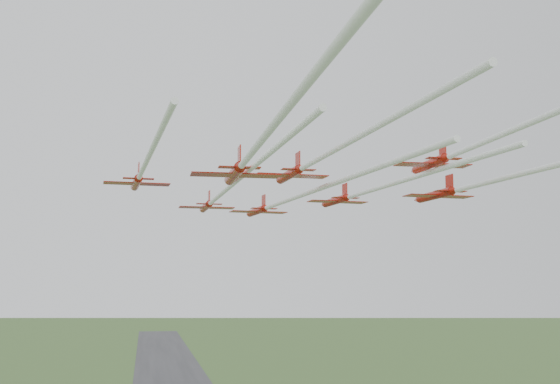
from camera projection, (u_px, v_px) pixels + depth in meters
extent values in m
cylinder|color=#AF1609|center=(257.00, 211.00, 116.56)|extent=(2.22, 9.10, 1.17)
cone|color=#AF1609|center=(248.00, 214.00, 121.73)|extent=(1.38, 2.03, 1.17)
cone|color=#AF1609|center=(266.00, 208.00, 111.70)|extent=(1.20, 1.39, 1.06)
ellipsoid|color=black|center=(254.00, 210.00, 118.62)|extent=(0.56, 1.05, 0.34)
cube|color=#AF1609|center=(258.00, 212.00, 115.72)|extent=(9.60, 3.83, 0.11)
cube|color=#AF1609|center=(264.00, 208.00, 112.65)|extent=(4.37, 1.76, 0.08)
cube|color=#AF1609|center=(264.00, 201.00, 113.00)|extent=(0.33, 1.91, 2.12)
cylinder|color=white|center=(332.00, 184.00, 84.72)|extent=(7.18, 55.59, 0.64)
cylinder|color=#AF1609|center=(206.00, 207.00, 101.92)|extent=(1.30, 7.69, 0.99)
cone|color=#AF1609|center=(202.00, 210.00, 106.40)|extent=(1.05, 1.66, 0.99)
cone|color=#AF1609|center=(210.00, 203.00, 97.71)|extent=(0.94, 1.12, 0.90)
ellipsoid|color=black|center=(204.00, 206.00, 103.71)|extent=(0.41, 0.87, 0.29)
cube|color=#AF1609|center=(207.00, 208.00, 101.20)|extent=(8.01, 2.66, 0.09)
cube|color=#AF1609|center=(209.00, 204.00, 98.53)|extent=(3.64, 1.22, 0.07)
cube|color=#AF1609|center=(209.00, 197.00, 98.83)|extent=(0.15, 1.62, 1.80)
cylinder|color=white|center=(246.00, 173.00, 70.86)|extent=(2.72, 54.59, 0.54)
cylinder|color=#AF1609|center=(335.00, 201.00, 106.47)|extent=(2.04, 8.71, 1.12)
cone|color=#AF1609|center=(323.00, 205.00, 111.43)|extent=(1.31, 1.94, 1.12)
cone|color=#AF1609|center=(348.00, 197.00, 101.80)|extent=(1.14, 1.32, 1.02)
ellipsoid|color=black|center=(331.00, 200.00, 108.45)|extent=(0.53, 1.01, 0.33)
cube|color=#AF1609|center=(337.00, 202.00, 105.67)|extent=(9.17, 3.59, 0.10)
cube|color=#AF1609|center=(345.00, 198.00, 102.72)|extent=(4.17, 1.65, 0.08)
cube|color=#AF1609|center=(345.00, 190.00, 103.05)|extent=(0.30, 1.83, 2.03)
cylinder|color=white|center=(417.00, 176.00, 81.98)|extent=(4.98, 40.52, 0.61)
cylinder|color=#AF1609|center=(136.00, 183.00, 85.45)|extent=(1.55, 7.67, 0.99)
cone|color=#AF1609|center=(134.00, 188.00, 89.87)|extent=(1.10, 1.68, 0.99)
cone|color=#AF1609|center=(139.00, 178.00, 81.29)|extent=(0.97, 1.14, 0.90)
ellipsoid|color=black|center=(136.00, 182.00, 87.22)|extent=(0.44, 0.88, 0.29)
cube|color=#AF1609|center=(137.00, 184.00, 84.74)|extent=(8.04, 2.91, 0.09)
cube|color=#AF1609|center=(138.00, 179.00, 82.11)|extent=(3.65, 1.34, 0.07)
cube|color=#AF1609|center=(139.00, 171.00, 82.41)|extent=(0.21, 1.62, 1.79)
cylinder|color=white|center=(152.00, 149.00, 63.93)|extent=(3.16, 35.23, 0.54)
cylinder|color=#AF1609|center=(289.00, 175.00, 86.60)|extent=(1.72, 8.71, 1.12)
cone|color=#AF1609|center=(279.00, 181.00, 91.63)|extent=(1.24, 1.91, 1.12)
cone|color=#AF1609|center=(301.00, 168.00, 81.87)|extent=(1.10, 1.29, 1.02)
ellipsoid|color=black|center=(285.00, 174.00, 88.61)|extent=(0.49, 0.99, 0.33)
cube|color=#AF1609|center=(291.00, 176.00, 85.79)|extent=(9.12, 3.26, 0.10)
cube|color=#AF1609|center=(298.00, 170.00, 82.80)|extent=(4.15, 1.50, 0.08)
cube|color=#AF1609|center=(298.00, 161.00, 83.14)|extent=(0.23, 1.83, 2.04)
cylinder|color=white|center=(368.00, 132.00, 61.89)|extent=(3.42, 40.50, 0.61)
cylinder|color=#AF1609|center=(435.00, 195.00, 95.41)|extent=(1.93, 9.08, 1.17)
cone|color=#AF1609|center=(417.00, 200.00, 100.62)|extent=(1.32, 2.00, 1.17)
cone|color=#AF1609|center=(454.00, 190.00, 90.51)|extent=(1.16, 1.36, 1.06)
ellipsoid|color=black|center=(428.00, 194.00, 97.49)|extent=(0.53, 1.04, 0.34)
cube|color=#AF1609|center=(438.00, 196.00, 94.57)|extent=(9.53, 3.54, 0.11)
cube|color=#AF1609|center=(450.00, 191.00, 91.47)|extent=(4.33, 1.63, 0.08)
cube|color=#AF1609|center=(449.00, 183.00, 91.82)|extent=(0.27, 1.91, 2.12)
cylinder|color=white|center=(559.00, 165.00, 70.77)|extent=(4.05, 40.10, 0.64)
cylinder|color=#AF1609|center=(234.00, 174.00, 71.10)|extent=(1.14, 8.64, 1.12)
cone|color=#AF1609|center=(229.00, 181.00, 76.20)|extent=(1.12, 1.83, 1.12)
cone|color=#AF1609|center=(241.00, 166.00, 66.30)|extent=(1.02, 1.22, 1.02)
ellipsoid|color=black|center=(232.00, 173.00, 73.14)|extent=(0.43, 0.97, 0.32)
cube|color=#AF1609|center=(235.00, 175.00, 70.28)|extent=(8.95, 2.67, 0.10)
cube|color=#AF1609|center=(239.00, 168.00, 67.24)|extent=(4.07, 1.23, 0.08)
cube|color=#AF1609|center=(239.00, 156.00, 67.59)|extent=(0.11, 1.83, 2.03)
cylinder|color=white|center=(305.00, 86.00, 39.29)|extent=(0.78, 54.33, 0.61)
cylinder|color=#AF1609|center=(430.00, 164.00, 79.11)|extent=(1.07, 8.11, 1.05)
cone|color=#AF1609|center=(414.00, 171.00, 83.89)|extent=(1.05, 1.72, 1.05)
cone|color=#AF1609|center=(447.00, 157.00, 74.61)|extent=(0.96, 1.15, 0.95)
ellipsoid|color=black|center=(423.00, 164.00, 81.01)|extent=(0.40, 0.91, 0.31)
cube|color=#AF1609|center=(433.00, 165.00, 78.33)|extent=(8.40, 2.50, 0.10)
cube|color=#AF1609|center=(444.00, 158.00, 75.49)|extent=(3.82, 1.15, 0.08)
cube|color=#AF1609|center=(443.00, 149.00, 75.81)|extent=(0.10, 1.72, 1.91)
cylinder|color=white|center=(538.00, 119.00, 57.44)|extent=(0.64, 34.22, 0.57)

